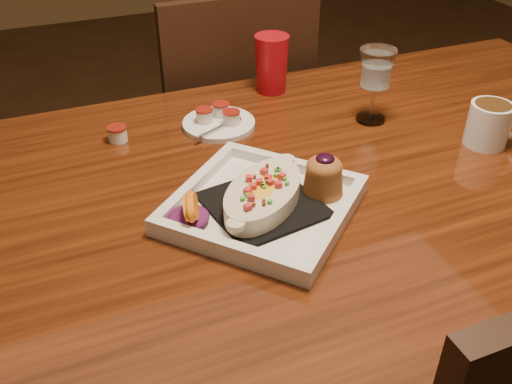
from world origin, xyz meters
name	(u,v)px	position (x,y,z in m)	size (l,w,h in m)	color
table	(340,216)	(0.00, 0.00, 0.65)	(1.50, 0.90, 0.75)	#6A2B0F
chair_far	(228,135)	(0.00, 0.63, 0.51)	(0.42, 0.42, 0.93)	black
plate	(269,198)	(-0.17, -0.05, 0.77)	(0.38, 0.38, 0.08)	white
coffee_mug	(490,123)	(0.30, -0.01, 0.80)	(0.11, 0.08, 0.08)	white
goblet	(376,72)	(0.15, 0.16, 0.86)	(0.07, 0.07, 0.15)	silver
saucer	(219,121)	(-0.15, 0.25, 0.76)	(0.15, 0.15, 0.10)	white
creamer_loose	(117,134)	(-0.35, 0.27, 0.77)	(0.04, 0.04, 0.03)	silver
red_tumbler	(272,64)	(0.02, 0.37, 0.81)	(0.08, 0.08, 0.13)	#AF0C16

